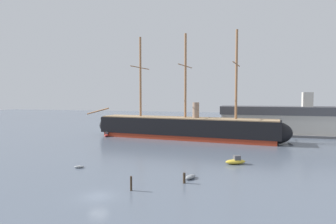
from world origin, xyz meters
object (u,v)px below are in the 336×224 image
mooring_piling_nearest (131,183)px  mooring_piling_left_pair (184,178)px  tall_ship (185,128)px  motorboat_far_left (107,135)px  motorboat_mid_right (236,161)px  dockside_warehouse_right (303,121)px  dinghy_foreground_right (190,177)px  dinghy_foreground_left (79,167)px  dinghy_far_right (291,144)px  seagull_in_flight (145,105)px

mooring_piling_nearest → mooring_piling_left_pair: mooring_piling_nearest is taller
tall_ship → motorboat_far_left: bearing=-176.6°
motorboat_far_left → mooring_piling_left_pair: mooring_piling_left_pair is taller
motorboat_mid_right → motorboat_far_left: bearing=146.2°
dockside_warehouse_right → dinghy_foreground_right: bearing=-114.7°
motorboat_mid_right → dinghy_foreground_left: bearing=-159.2°
motorboat_mid_right → dinghy_far_right: (14.26, 27.66, -0.39)m
dockside_warehouse_right → motorboat_far_left: bearing=-163.3°
tall_ship → motorboat_mid_right: bearing=-61.3°
dinghy_foreground_left → motorboat_far_left: motorboat_far_left is taller
mooring_piling_left_pair → dockside_warehouse_right: dockside_warehouse_right is taller
dinghy_foreground_left → dinghy_far_right: size_ratio=1.06×
motorboat_mid_right → mooring_piling_nearest: (-14.24, -20.77, 0.45)m
tall_ship → motorboat_far_left: size_ratio=18.10×
dinghy_foreground_right → dockside_warehouse_right: (27.97, 60.74, 4.67)m
seagull_in_flight → dinghy_foreground_left: bearing=-119.9°
dinghy_foreground_right → mooring_piling_left_pair: bearing=-100.1°
tall_ship → dinghy_foreground_right: tall_ship is taller
tall_ship → motorboat_far_left: (-26.58, -1.58, -3.08)m
mooring_piling_nearest → dockside_warehouse_right: size_ratio=0.04×
seagull_in_flight → tall_ship: bearing=81.8°
tall_ship → mooring_piling_left_pair: tall_ship is taller
dinghy_foreground_left → dockside_warehouse_right: bearing=49.8°
dinghy_foreground_left → dockside_warehouse_right: dockside_warehouse_right is taller
dinghy_foreground_right → motorboat_far_left: size_ratio=0.78×
motorboat_far_left → seagull_in_flight: size_ratio=2.72×
dinghy_foreground_right → motorboat_far_left: (-36.31, 41.51, 0.21)m
mooring_piling_left_pair → dinghy_foreground_right: bearing=79.9°
motorboat_mid_right → dockside_warehouse_right: dockside_warehouse_right is taller
dinghy_foreground_left → motorboat_mid_right: motorboat_mid_right is taller
dinghy_far_right → motorboat_mid_right: bearing=-117.3°
motorboat_far_left → mooring_piling_nearest: bearing=-59.7°
mooring_piling_left_pair → seagull_in_flight: 25.31m
dinghy_far_right → mooring_piling_nearest: bearing=-120.5°
dinghy_foreground_left → seagull_in_flight: bearing=60.1°
motorboat_mid_right → dockside_warehouse_right: size_ratio=0.08×
dinghy_foreground_left → mooring_piling_left_pair: bearing=-11.3°
motorboat_mid_right → mooring_piling_nearest: 25.19m
dinghy_foreground_left → mooring_piling_nearest: 17.67m
dinghy_foreground_right → mooring_piling_nearest: size_ratio=1.39×
motorboat_mid_right → dinghy_far_right: size_ratio=2.29×
motorboat_far_left → tall_ship: bearing=3.4°
dinghy_far_right → seagull_in_flight: bearing=-145.3°
mooring_piling_left_pair → motorboat_far_left: bearing=129.0°
dockside_warehouse_right → dinghy_far_right: bearing=-108.2°
dinghy_foreground_right → seagull_in_flight: size_ratio=2.12×
tall_ship → motorboat_mid_right: size_ratio=15.21×
motorboat_mid_right → seagull_in_flight: seagull_in_flight is taller
motorboat_far_left → dockside_warehouse_right: size_ratio=0.06×
motorboat_far_left → mooring_piling_nearest: mooring_piling_nearest is taller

